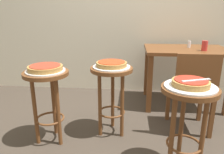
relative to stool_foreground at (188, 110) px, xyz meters
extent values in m
plane|color=#42382D|center=(-0.44, 0.18, -0.52)|extent=(6.00, 6.00, 0.00)
cylinder|color=brown|center=(0.00, 0.00, 0.16)|extent=(0.41, 0.41, 0.03)
cylinder|color=brown|center=(0.00, 0.13, -0.19)|extent=(0.04, 0.04, 0.67)
cylinder|color=brown|center=(-0.11, -0.06, -0.19)|extent=(0.04, 0.04, 0.67)
cylinder|color=brown|center=(0.11, -0.06, -0.19)|extent=(0.04, 0.04, 0.67)
torus|color=brown|center=(0.00, 0.00, -0.29)|extent=(0.27, 0.27, 0.02)
cylinder|color=silver|center=(0.00, 0.00, 0.18)|extent=(0.37, 0.37, 0.01)
cylinder|color=#B78442|center=(0.00, 0.00, 0.21)|extent=(0.26, 0.26, 0.04)
cylinder|color=red|center=(0.00, 0.00, 0.23)|extent=(0.23, 0.23, 0.01)
cylinder|color=brown|center=(-1.19, 0.31, 0.16)|extent=(0.41, 0.41, 0.03)
cylinder|color=brown|center=(-1.19, 0.44, -0.19)|extent=(0.04, 0.04, 0.67)
cylinder|color=brown|center=(-1.29, 0.25, -0.19)|extent=(0.04, 0.04, 0.67)
cylinder|color=brown|center=(-1.08, 0.25, -0.19)|extent=(0.04, 0.04, 0.67)
torus|color=brown|center=(-1.19, 0.31, -0.29)|extent=(0.27, 0.27, 0.02)
cylinder|color=silver|center=(-1.19, 0.31, 0.18)|extent=(0.35, 0.35, 0.01)
cylinder|color=#B78442|center=(-1.19, 0.31, 0.21)|extent=(0.31, 0.31, 0.04)
cylinder|color=#B23823|center=(-1.19, 0.31, 0.23)|extent=(0.27, 0.27, 0.01)
cylinder|color=brown|center=(-0.61, 0.50, 0.16)|extent=(0.41, 0.41, 0.03)
cylinder|color=brown|center=(-0.61, 0.63, -0.19)|extent=(0.04, 0.04, 0.67)
cylinder|color=brown|center=(-0.72, 0.44, -0.19)|extent=(0.04, 0.04, 0.67)
cylinder|color=brown|center=(-0.50, 0.44, -0.19)|extent=(0.04, 0.04, 0.67)
torus|color=brown|center=(-0.61, 0.50, -0.29)|extent=(0.27, 0.27, 0.02)
cylinder|color=silver|center=(-0.61, 0.50, 0.18)|extent=(0.36, 0.36, 0.01)
cylinder|color=#B78442|center=(-0.61, 0.50, 0.21)|extent=(0.29, 0.29, 0.04)
cylinder|color=red|center=(-0.61, 0.50, 0.23)|extent=(0.26, 0.26, 0.01)
cube|color=brown|center=(0.27, 1.31, 0.22)|extent=(1.03, 0.69, 0.04)
cube|color=brown|center=(-0.20, 1.02, -0.16)|extent=(0.06, 0.06, 0.72)
cube|color=brown|center=(-0.20, 1.61, -0.16)|extent=(0.06, 0.06, 0.72)
cube|color=brown|center=(0.73, 1.61, -0.16)|extent=(0.06, 0.06, 0.72)
cylinder|color=red|center=(0.44, 1.16, 0.30)|extent=(0.07, 0.07, 0.12)
cylinder|color=white|center=(0.31, 1.37, 0.28)|extent=(0.04, 0.04, 0.09)
cube|color=brown|center=(0.19, 0.67, -0.09)|extent=(0.40, 0.40, 0.04)
cube|color=brown|center=(0.19, 0.49, 0.13)|extent=(0.40, 0.03, 0.40)
cube|color=brown|center=(0.37, 0.85, -0.32)|extent=(0.04, 0.04, 0.42)
cube|color=brown|center=(0.01, 0.85, -0.32)|extent=(0.04, 0.04, 0.42)
cube|color=brown|center=(0.37, 0.49, -0.32)|extent=(0.04, 0.04, 0.42)
cube|color=brown|center=(0.01, 0.49, -0.32)|extent=(0.04, 0.04, 0.42)
cube|color=silver|center=(0.03, -0.02, 0.24)|extent=(0.21, 0.10, 0.01)
camera|label=1|loc=(-0.42, -1.51, 0.71)|focal=35.02mm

